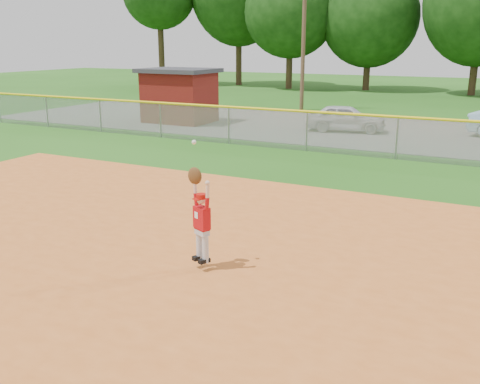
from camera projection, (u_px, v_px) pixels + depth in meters
ground at (292, 257)px, 10.31m from camera, size 120.00×120.00×0.00m
clay_infield at (216, 327)px, 7.72m from camera, size 24.00×16.00×0.04m
parking_strip at (422, 134)px, 24.06m from camera, size 44.00×10.00×0.03m
car_white_a at (346, 118)px, 24.54m from camera, size 3.81×2.13×1.23m
utility_shed at (179, 95)px, 27.28m from camera, size 3.69×2.90×2.73m
outfield_fence at (397, 135)px, 18.67m from camera, size 40.06×0.10×1.55m
power_lines at (468, 29)px, 27.53m from camera, size 19.40×0.24×9.00m
ballplayer at (201, 216)px, 9.44m from camera, size 0.55×0.37×2.18m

